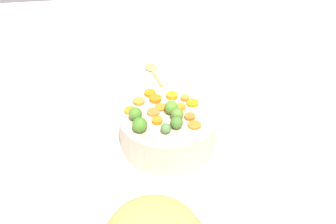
{
  "coord_description": "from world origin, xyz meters",
  "views": [
    {
      "loc": [
        -0.86,
        0.1,
        0.78
      ],
      "look_at": [
        -0.03,
        -0.02,
        0.14
      ],
      "focal_mm": 40.26,
      "sensor_mm": 36.0,
      "label": 1
    }
  ],
  "objects": [
    {
      "name": "carrot_slice_7",
      "position": [
        0.06,
        -0.04,
        0.13
      ],
      "size": [
        0.05,
        0.05,
        0.01
      ],
      "primitive_type": "cylinder",
      "rotation": [
        0.0,
        0.0,
        5.37
      ],
      "color": "orange",
      "rests_on": "serving_bowl_carrots"
    },
    {
      "name": "carrot_slice_3",
      "position": [
        0.0,
        -0.06,
        0.13
      ],
      "size": [
        0.03,
        0.03,
        0.01
      ],
      "primitive_type": "cylinder",
      "rotation": [
        0.0,
        0.0,
        1.45
      ],
      "color": "orange",
      "rests_on": "serving_bowl_carrots"
    },
    {
      "name": "brussels_sprout_0",
      "position": [
        -0.02,
        -0.03,
        0.14
      ],
      "size": [
        0.04,
        0.04,
        0.04
      ],
      "primitive_type": "sphere",
      "color": "#51842A",
      "rests_on": "serving_bowl_carrots"
    },
    {
      "name": "carrot_slice_12",
      "position": [
        0.04,
        0.06,
        0.13
      ],
      "size": [
        0.04,
        0.04,
        0.01
      ],
      "primitive_type": "cylinder",
      "rotation": [
        0.0,
        0.0,
        3.45
      ],
      "color": "orange",
      "rests_on": "serving_bowl_carrots"
    },
    {
      "name": "wooden_spoon",
      "position": [
        0.35,
        -0.02,
        0.03
      ],
      "size": [
        0.31,
        0.09,
        0.01
      ],
      "color": "tan",
      "rests_on": "tabletop"
    },
    {
      "name": "carrot_slice_4",
      "position": [
        0.04,
        -0.08,
        0.13
      ],
      "size": [
        0.03,
        0.03,
        0.01
      ],
      "primitive_type": "cylinder",
      "rotation": [
        0.0,
        0.0,
        4.33
      ],
      "color": "orange",
      "rests_on": "serving_bowl_carrots"
    },
    {
      "name": "tabletop",
      "position": [
        0.0,
        0.0,
        0.01
      ],
      "size": [
        2.4,
        2.4,
        0.02
      ],
      "primitive_type": "cube",
      "color": "white",
      "rests_on": "ground"
    },
    {
      "name": "carrot_slice_1",
      "position": [
        -0.09,
        -0.08,
        0.13
      ],
      "size": [
        0.04,
        0.04,
        0.01
      ],
      "primitive_type": "cylinder",
      "rotation": [
        0.0,
        0.0,
        3.07
      ],
      "color": "orange",
      "rests_on": "serving_bowl_carrots"
    },
    {
      "name": "brussels_sprout_4",
      "position": [
        -0.03,
        0.08,
        0.14
      ],
      "size": [
        0.04,
        0.04,
        0.04
      ],
      "primitive_type": "sphere",
      "color": "#467A25",
      "rests_on": "serving_bowl_carrots"
    },
    {
      "name": "carrot_slice_11",
      "position": [
        0.01,
        0.09,
        0.13
      ],
      "size": [
        0.04,
        0.04,
        0.01
      ],
      "primitive_type": "cylinder",
      "rotation": [
        0.0,
        0.0,
        3.46
      ],
      "color": "orange",
      "rests_on": "serving_bowl_carrots"
    },
    {
      "name": "serving_bowl_carrots",
      "position": [
        -0.03,
        -0.02,
        0.07
      ],
      "size": [
        0.28,
        0.28,
        0.11
      ],
      "primitive_type": "cylinder",
      "color": "#BDAC91",
      "rests_on": "tabletop"
    },
    {
      "name": "carrot_slice_2",
      "position": [
        -0.05,
        -0.08,
        0.13
      ],
      "size": [
        0.03,
        0.03,
        0.01
      ],
      "primitive_type": "cylinder",
      "rotation": [
        0.0,
        0.0,
        1.6
      ],
      "color": "orange",
      "rests_on": "serving_bowl_carrots"
    },
    {
      "name": "carrot_slice_5",
      "position": [
        0.05,
        0.01,
        0.13
      ],
      "size": [
        0.04,
        0.04,
        0.01
      ],
      "primitive_type": "cylinder",
      "rotation": [
        0.0,
        0.0,
        1.33
      ],
      "color": "orange",
      "rests_on": "serving_bowl_carrots"
    },
    {
      "name": "brussels_sprout_5",
      "position": [
        -0.08,
        0.07,
        0.15
      ],
      "size": [
        0.04,
        0.04,
        0.04
      ],
      "primitive_type": "sphere",
      "color": "#437823",
      "rests_on": "serving_bowl_carrots"
    },
    {
      "name": "carrot_slice_9",
      "position": [
        -0.01,
        0.02,
        0.13
      ],
      "size": [
        0.04,
        0.04,
        0.01
      ],
      "primitive_type": "cylinder",
      "rotation": [
        0.0,
        0.0,
        4.61
      ],
      "color": "orange",
      "rests_on": "serving_bowl_carrots"
    },
    {
      "name": "carrot_slice_0",
      "position": [
        -0.05,
        0.02,
        0.13
      ],
      "size": [
        0.04,
        0.04,
        0.01
      ],
      "primitive_type": "cylinder",
      "rotation": [
        0.0,
        0.0,
        2.73
      ],
      "color": "orange",
      "rests_on": "serving_bowl_carrots"
    },
    {
      "name": "brussels_sprout_1",
      "position": [
        -0.05,
        -0.04,
        0.14
      ],
      "size": [
        0.04,
        0.04,
        0.04
      ],
      "primitive_type": "sphere",
      "color": "#577E2C",
      "rests_on": "serving_bowl_carrots"
    },
    {
      "name": "carrot_slice_8",
      "position": [
        0.08,
        0.02,
        0.13
      ],
      "size": [
        0.05,
        0.05,
        0.01
      ],
      "primitive_type": "cylinder",
      "rotation": [
        0.0,
        0.0,
        5.67
      ],
      "color": "orange",
      "rests_on": "serving_bowl_carrots"
    },
    {
      "name": "carrot_slice_6",
      "position": [
        0.02,
        -0.1,
        0.13
      ],
      "size": [
        0.04,
        0.04,
        0.01
      ],
      "primitive_type": "cylinder",
      "rotation": [
        0.0,
        0.0,
        6.24
      ],
      "color": "orange",
      "rests_on": "serving_bowl_carrots"
    },
    {
      "name": "carrot_slice_10",
      "position": [
        0.01,
        -0.0,
        0.13
      ],
      "size": [
        0.04,
        0.04,
        0.01
      ],
      "primitive_type": "cylinder",
      "rotation": [
        0.0,
        0.0,
        5.02
      ],
      "color": "orange",
      "rests_on": "serving_bowl_carrots"
    },
    {
      "name": "brussels_sprout_3",
      "position": [
        -0.1,
        0.0,
        0.14
      ],
      "size": [
        0.03,
        0.03,
        0.03
      ],
      "primitive_type": "sphere",
      "color": "#50793E",
      "rests_on": "serving_bowl_carrots"
    },
    {
      "name": "brussels_sprout_2",
      "position": [
        -0.09,
        -0.03,
        0.14
      ],
      "size": [
        0.03,
        0.03,
        0.03
      ],
      "primitive_type": "sphere",
      "color": "#42712A",
      "rests_on": "serving_bowl_carrots"
    }
  ]
}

